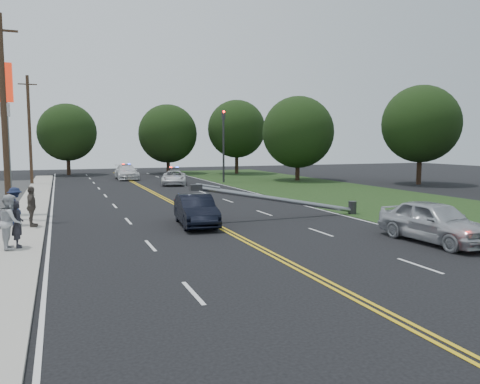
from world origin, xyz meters
name	(u,v)px	position (x,y,z in m)	size (l,w,h in m)	color
ground	(286,262)	(0.00, 0.00, 0.00)	(120.00, 120.00, 0.00)	black
sidewalk	(25,226)	(-8.40, 10.00, 0.06)	(1.80, 70.00, 0.12)	#ABA69B
grass_verge	(406,205)	(13.50, 10.00, 0.01)	(12.00, 80.00, 0.01)	black
centerline_yellow	(200,217)	(0.00, 10.00, 0.01)	(0.36, 80.00, 0.00)	gold
traffic_signal	(223,140)	(8.30, 30.00, 4.21)	(0.28, 0.41, 7.05)	#2D2D30
fallen_streetlight	(289,200)	(4.19, 8.00, 0.92)	(9.36, 0.44, 1.91)	#2D2D30
utility_pole_mid	(4,118)	(-9.20, 12.00, 5.08)	(1.60, 0.28, 10.00)	#382619
utility_pole_far	(30,130)	(-9.20, 34.00, 5.08)	(1.60, 0.28, 10.00)	#382619
tree_6	(67,132)	(-5.71, 46.97, 5.14)	(6.89, 6.89, 8.59)	black
tree_7	(168,134)	(6.18, 45.31, 5.04)	(7.36, 7.36, 8.72)	black
tree_8	(237,129)	(14.17, 41.82, 5.62)	(7.23, 7.23, 9.24)	black
tree_9	(298,132)	(16.30, 29.64, 4.98)	(7.37, 7.37, 8.67)	black
tree_13	(421,124)	(24.68, 21.31, 5.62)	(7.15, 7.15, 9.20)	black
crashed_sedan	(196,210)	(-0.89, 7.62, 0.72)	(1.53, 4.39, 1.45)	black
waiting_sedan	(435,222)	(6.78, 0.61, 0.82)	(1.94, 4.81, 1.64)	#B0B3B9
emergency_a	(174,178)	(3.16, 29.28, 0.65)	(2.17, 4.70, 1.31)	silver
emergency_b	(126,172)	(-0.11, 37.41, 0.77)	(2.15, 5.30, 1.54)	silver
bystander_a	(17,224)	(-8.29, 4.95, 0.97)	(0.62, 0.41, 1.71)	#24232A
bystander_b	(11,222)	(-8.49, 4.82, 1.10)	(0.95, 0.74, 1.95)	silver
bystander_c	(15,206)	(-8.76, 10.05, 1.00)	(1.13, 0.65, 1.75)	#192340
bystander_d	(32,207)	(-8.03, 9.34, 1.04)	(1.07, 0.45, 1.83)	#564C45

